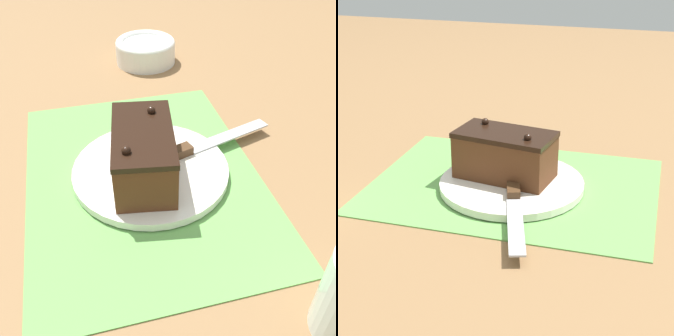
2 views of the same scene
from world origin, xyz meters
TOP-DOWN VIEW (x-y plane):
  - ground_plane at (0.00, 0.00)m, footprint 3.00×3.00m
  - placemat_woven at (0.00, 0.00)m, footprint 0.46×0.34m
  - cake_plate at (0.00, 0.01)m, footprint 0.23×0.23m
  - chocolate_cake at (0.01, -0.00)m, footprint 0.17×0.11m
  - serving_knife at (-0.02, 0.08)m, footprint 0.09×0.22m
  - small_bowl at (-0.39, 0.09)m, footprint 0.13×0.13m

SIDE VIEW (x-z plane):
  - ground_plane at x=0.00m, z-range 0.00..0.00m
  - placemat_woven at x=0.00m, z-range 0.00..0.00m
  - cake_plate at x=0.00m, z-range 0.00..0.02m
  - serving_knife at x=-0.02m, z-range 0.01..0.03m
  - small_bowl at x=-0.39m, z-range 0.00..0.05m
  - chocolate_cake at x=0.01m, z-range 0.01..0.10m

